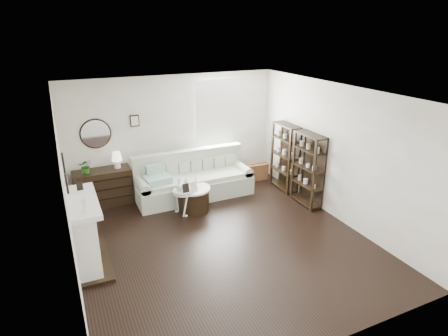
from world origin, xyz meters
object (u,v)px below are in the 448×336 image
dresser (103,187)px  drum_table (193,198)px  sofa (193,182)px  pedestal_table (183,192)px

dresser → drum_table: bearing=-32.1°
sofa → dresser: size_ratio=2.20×
dresser → pedestal_table: dresser is taller
sofa → dresser: 1.99m
sofa → dresser: (-1.95, 0.39, 0.06)m
dresser → pedestal_table: size_ratio=2.23×
pedestal_table → dresser: bearing=141.1°
dresser → drum_table: 2.02m
dresser → pedestal_table: 1.87m
drum_table → pedestal_table: (-0.25, -0.10, 0.24)m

